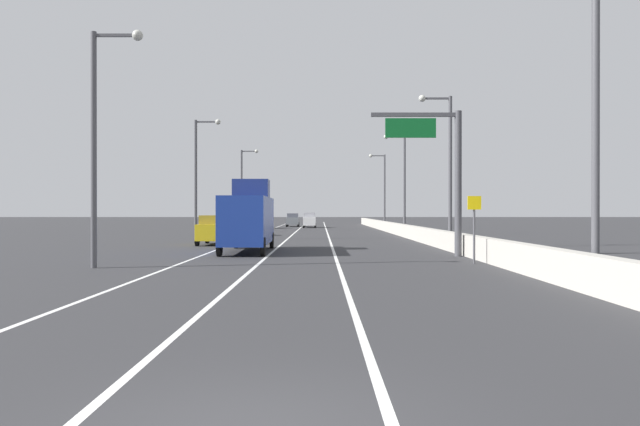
# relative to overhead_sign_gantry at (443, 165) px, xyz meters

# --- Properties ---
(ground_plane) EXTENTS (320.00, 320.00, 0.00)m
(ground_plane) POSITION_rel_overhead_sign_gantry_xyz_m (-7.10, 39.72, -4.73)
(ground_plane) COLOR #2D2D30
(lane_stripe_left) EXTENTS (0.16, 130.00, 0.00)m
(lane_stripe_left) POSITION_rel_overhead_sign_gantry_xyz_m (-12.60, 30.72, -4.73)
(lane_stripe_left) COLOR silver
(lane_stripe_left) RESTS_ON ground_plane
(lane_stripe_center) EXTENTS (0.16, 130.00, 0.00)m
(lane_stripe_center) POSITION_rel_overhead_sign_gantry_xyz_m (-9.10, 30.72, -4.73)
(lane_stripe_center) COLOR silver
(lane_stripe_center) RESTS_ON ground_plane
(lane_stripe_right) EXTENTS (0.16, 130.00, 0.00)m
(lane_stripe_right) POSITION_rel_overhead_sign_gantry_xyz_m (-5.60, 30.72, -4.73)
(lane_stripe_right) COLOR silver
(lane_stripe_right) RESTS_ON ground_plane
(jersey_barrier_right) EXTENTS (0.60, 120.00, 1.10)m
(jersey_barrier_right) POSITION_rel_overhead_sign_gantry_xyz_m (1.34, 15.72, -4.18)
(jersey_barrier_right) COLOR #B2ADA3
(jersey_barrier_right) RESTS_ON ground_plane
(overhead_sign_gantry) EXTENTS (4.68, 0.36, 7.50)m
(overhead_sign_gantry) POSITION_rel_overhead_sign_gantry_xyz_m (0.00, 0.00, 0.00)
(overhead_sign_gantry) COLOR #47474C
(overhead_sign_gantry) RESTS_ON ground_plane
(speed_advisory_sign) EXTENTS (0.60, 0.11, 3.00)m
(speed_advisory_sign) POSITION_rel_overhead_sign_gantry_xyz_m (0.44, -4.31, -2.96)
(speed_advisory_sign) COLOR #4C4C51
(speed_advisory_sign) RESTS_ON ground_plane
(lamp_post_right_near) EXTENTS (2.14, 0.44, 9.74)m
(lamp_post_right_near) POSITION_rel_overhead_sign_gantry_xyz_m (1.84, -12.26, 0.89)
(lamp_post_right_near) COLOR #4C4C51
(lamp_post_right_near) RESTS_ON ground_plane
(lamp_post_right_second) EXTENTS (2.14, 0.44, 9.74)m
(lamp_post_right_second) POSITION_rel_overhead_sign_gantry_xyz_m (1.67, 7.29, 0.89)
(lamp_post_right_second) COLOR #4C4C51
(lamp_post_right_second) RESTS_ON ground_plane
(lamp_post_right_third) EXTENTS (2.14, 0.44, 9.74)m
(lamp_post_right_third) POSITION_rel_overhead_sign_gantry_xyz_m (1.55, 26.84, 0.89)
(lamp_post_right_third) COLOR #4C4C51
(lamp_post_right_third) RESTS_ON ground_plane
(lamp_post_right_fourth) EXTENTS (2.14, 0.44, 9.74)m
(lamp_post_right_fourth) POSITION_rel_overhead_sign_gantry_xyz_m (1.75, 46.39, 0.89)
(lamp_post_right_fourth) COLOR #4C4C51
(lamp_post_right_fourth) RESTS_ON ground_plane
(lamp_post_left_near) EXTENTS (2.14, 0.44, 9.74)m
(lamp_post_left_near) POSITION_rel_overhead_sign_gantry_xyz_m (-15.39, -6.26, 0.89)
(lamp_post_left_near) COLOR #4C4C51
(lamp_post_left_near) RESTS_ON ground_plane
(lamp_post_left_mid) EXTENTS (2.14, 0.44, 9.74)m
(lamp_post_left_mid) POSITION_rel_overhead_sign_gantry_xyz_m (-16.15, 17.20, 0.89)
(lamp_post_left_mid) COLOR #4C4C51
(lamp_post_left_mid) RESTS_ON ground_plane
(lamp_post_left_far) EXTENTS (2.14, 0.44, 9.74)m
(lamp_post_left_far) POSITION_rel_overhead_sign_gantry_xyz_m (-15.57, 40.66, 0.89)
(lamp_post_left_far) COLOR #4C4C51
(lamp_post_left_far) RESTS_ON ground_plane
(car_white_0) EXTENTS (1.79, 4.13, 2.10)m
(car_white_0) POSITION_rel_overhead_sign_gantry_xyz_m (-7.85, 52.45, -3.69)
(car_white_0) COLOR white
(car_white_0) RESTS_ON ground_plane
(car_black_1) EXTENTS (1.99, 4.19, 1.96)m
(car_black_1) POSITION_rel_overhead_sign_gantry_xyz_m (-13.72, 49.63, -3.75)
(car_black_1) COLOR black
(car_black_1) RESTS_ON ground_plane
(car_yellow_2) EXTENTS (1.97, 4.30, 2.04)m
(car_yellow_2) POSITION_rel_overhead_sign_gantry_xyz_m (-13.70, 10.52, -3.71)
(car_yellow_2) COLOR gold
(car_yellow_2) RESTS_ON ground_plane
(car_gray_3) EXTENTS (1.91, 4.25, 1.98)m
(car_gray_3) POSITION_rel_overhead_sign_gantry_xyz_m (-10.46, 58.07, -3.74)
(car_gray_3) COLOR slate
(car_gray_3) RESTS_ON ground_plane
(car_green_4) EXTENTS (2.02, 4.79, 2.05)m
(car_green_4) POSITION_rel_overhead_sign_gantry_xyz_m (-13.81, 25.84, -3.70)
(car_green_4) COLOR #196033
(car_green_4) RESTS_ON ground_plane
(box_truck) EXTENTS (2.57, 8.14, 4.23)m
(box_truck) POSITION_rel_overhead_sign_gantry_xyz_m (-10.49, 3.40, -2.80)
(box_truck) COLOR navy
(box_truck) RESTS_ON ground_plane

